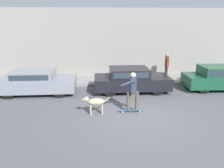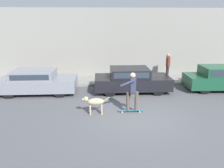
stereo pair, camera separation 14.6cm
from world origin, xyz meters
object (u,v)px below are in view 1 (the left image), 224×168
object	(u,v)px
dog	(95,102)
pedestrian_with_bag	(167,65)
skateboarder	(132,90)
parked_car_2	(221,78)
parked_car_0	(36,82)
parked_car_1	(131,80)

from	to	relation	value
dog	pedestrian_with_bag	bearing A→B (deg)	-135.41
dog	skateboarder	world-z (taller)	skateboarder
parked_car_2	skateboarder	world-z (taller)	skateboarder
dog	skateboarder	bearing A→B (deg)	-178.62
skateboarder	parked_car_2	bearing A→B (deg)	-152.89
parked_car_2	pedestrian_with_bag	distance (m)	3.17
dog	parked_car_2	bearing A→B (deg)	-159.54
parked_car_0	parked_car_1	bearing A→B (deg)	-0.22
skateboarder	parked_car_0	bearing A→B (deg)	-31.42
parked_car_2	dog	xyz separation A→B (m)	(-7.04, -2.93, -0.12)
parked_car_1	skateboarder	xyz separation A→B (m)	(-0.39, -2.83, 0.34)
parked_car_0	dog	bearing A→B (deg)	-43.45
parked_car_0	parked_car_2	bearing A→B (deg)	-0.21
pedestrian_with_bag	skateboarder	bearing A→B (deg)	-109.17
parked_car_2	skateboarder	bearing A→B (deg)	-150.62
skateboarder	pedestrian_with_bag	bearing A→B (deg)	-122.32
skateboarder	dog	bearing A→B (deg)	3.25
parked_car_1	pedestrian_with_bag	distance (m)	3.17
skateboarder	pedestrian_with_bag	distance (m)	5.53
dog	parked_car_1	bearing A→B (deg)	-125.92
parked_car_1	skateboarder	bearing A→B (deg)	-97.90
parked_car_1	parked_car_0	bearing A→B (deg)	179.97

